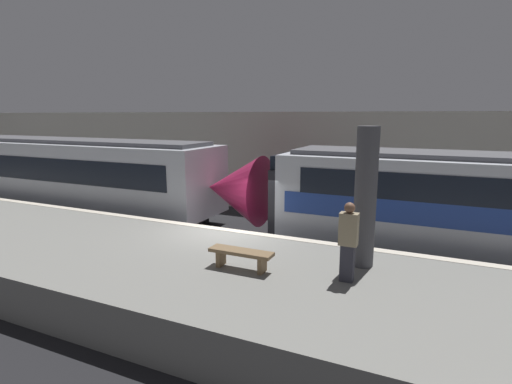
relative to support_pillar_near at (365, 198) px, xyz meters
The scene contains 7 objects.
ground_plane 5.22m from the support_pillar_near, 162.20° to the left, with size 120.00×120.00×0.00m, color black.
platform 4.95m from the support_pillar_near, 162.91° to the right, with size 40.00×5.37×1.06m.
station_rear_barrier 9.23m from the support_pillar_near, 117.60° to the left, with size 50.00×0.15×4.65m.
support_pillar_near is the anchor object (origin of this frame).
train_modern 16.30m from the support_pillar_near, 166.56° to the left, with size 22.47×3.10×3.45m.
person_waiting 1.29m from the support_pillar_near, 97.01° to the right, with size 0.38×0.24×1.70m.
platform_bench 3.11m from the support_pillar_near, 150.12° to the right, with size 1.50×0.40×0.45m.
Camera 1 is at (5.72, -10.46, 4.50)m, focal length 28.00 mm.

